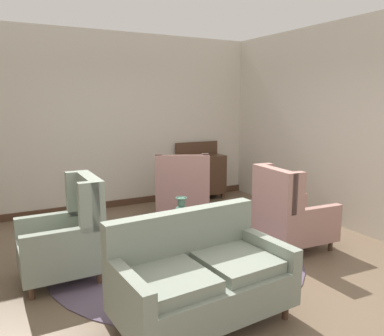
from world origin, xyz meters
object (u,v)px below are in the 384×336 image
object	(u,v)px
coffee_table	(182,229)
armchair_near_sideboard	(182,192)
sideboard	(201,174)
armchair_beside_settee	(68,237)
armchair_far_left	(289,215)
porcelain_vase	(181,212)
settee	(200,277)

from	to	relation	value
coffee_table	armchair_near_sideboard	bearing A→B (deg)	63.25
sideboard	armchair_beside_settee	bearing A→B (deg)	-142.39
armchair_beside_settee	armchair_far_left	bearing A→B (deg)	79.61
porcelain_vase	settee	world-z (taller)	settee
coffee_table	settee	size ratio (longest dim) A/B	0.58
coffee_table	armchair_far_left	xyz separation A→B (m)	(1.39, -0.33, 0.06)
settee	armchair_far_left	size ratio (longest dim) A/B	1.43
coffee_table	settee	bearing A→B (deg)	-109.66
sideboard	armchair_far_left	bearing A→B (deg)	-95.22
coffee_table	armchair_near_sideboard	xyz separation A→B (m)	(0.73, 1.45, 0.07)
sideboard	coffee_table	bearing A→B (deg)	-124.27
coffee_table	settee	distance (m)	1.30
armchair_near_sideboard	settee	bearing A→B (deg)	90.47
armchair_near_sideboard	sideboard	world-z (taller)	sideboard
armchair_near_sideboard	sideboard	xyz separation A→B (m)	(0.91, 0.96, 0.03)
armchair_beside_settee	sideboard	size ratio (longest dim) A/B	1.01
settee	armchair_far_left	world-z (taller)	armchair_far_left
armchair_far_left	armchair_beside_settee	distance (m)	2.73
coffee_table	armchair_near_sideboard	world-z (taller)	armchair_near_sideboard
armchair_beside_settee	settee	bearing A→B (deg)	31.57
settee	armchair_near_sideboard	size ratio (longest dim) A/B	1.43
porcelain_vase	armchair_near_sideboard	bearing A→B (deg)	63.14
porcelain_vase	sideboard	distance (m)	2.98
armchair_far_left	sideboard	xyz separation A→B (m)	(0.25, 2.74, 0.04)
coffee_table	porcelain_vase	bearing A→B (deg)	-119.93
coffee_table	porcelain_vase	distance (m)	0.23
coffee_table	porcelain_vase	xyz separation A→B (m)	(-0.03, -0.05, 0.23)
armchair_near_sideboard	sideboard	distance (m)	1.33
coffee_table	armchair_beside_settee	bearing A→B (deg)	173.39
settee	armchair_beside_settee	xyz separation A→B (m)	(-0.85, 1.38, 0.06)
porcelain_vase	sideboard	size ratio (longest dim) A/B	0.30
settee	armchair_far_left	distance (m)	2.04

